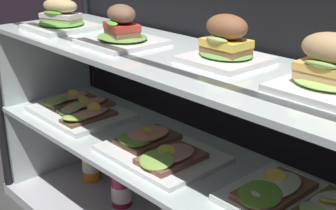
% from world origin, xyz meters
% --- Properties ---
extents(case_frame, '(1.44, 0.43, 0.95)m').
position_xyz_m(case_frame, '(0.00, 0.14, 0.52)').
color(case_frame, black).
rests_on(case_frame, ground).
extents(riser_lower_tier, '(1.38, 0.37, 0.30)m').
position_xyz_m(riser_lower_tier, '(0.00, 0.00, 0.19)').
color(riser_lower_tier, silver).
rests_on(riser_lower_tier, case_base_deck).
extents(shelf_lower_glass, '(1.39, 0.38, 0.02)m').
position_xyz_m(shelf_lower_glass, '(0.00, 0.00, 0.35)').
color(shelf_lower_glass, silver).
rests_on(shelf_lower_glass, riser_lower_tier).
extents(riser_upper_tier, '(1.38, 0.37, 0.28)m').
position_xyz_m(riser_upper_tier, '(0.00, 0.00, 0.50)').
color(riser_upper_tier, silver).
rests_on(riser_upper_tier, shelf_lower_glass).
extents(shelf_upper_glass, '(1.39, 0.38, 0.02)m').
position_xyz_m(shelf_upper_glass, '(0.00, 0.00, 0.65)').
color(shelf_upper_glass, silver).
rests_on(shelf_upper_glass, riser_upper_tier).
extents(plated_roll_sandwich_mid_right, '(0.20, 0.20, 0.10)m').
position_xyz_m(plated_roll_sandwich_mid_right, '(-0.48, -0.05, 0.69)').
color(plated_roll_sandwich_mid_right, white).
rests_on(plated_roll_sandwich_mid_right, shelf_upper_glass).
extents(plated_roll_sandwich_mid_left, '(0.21, 0.21, 0.11)m').
position_xyz_m(plated_roll_sandwich_mid_left, '(-0.17, -0.03, 0.70)').
color(plated_roll_sandwich_mid_left, white).
rests_on(plated_roll_sandwich_mid_left, shelf_upper_glass).
extents(plated_roll_sandwich_far_right, '(0.19, 0.19, 0.12)m').
position_xyz_m(plated_roll_sandwich_far_right, '(0.17, 0.04, 0.70)').
color(plated_roll_sandwich_far_right, white).
rests_on(plated_roll_sandwich_far_right, shelf_upper_glass).
extents(plated_roll_sandwich_near_right_corner, '(0.20, 0.20, 0.12)m').
position_xyz_m(plated_roll_sandwich_near_right_corner, '(0.46, 0.02, 0.71)').
color(plated_roll_sandwich_near_right_corner, white).
rests_on(plated_roll_sandwich_near_right_corner, shelf_upper_glass).
extents(open_sandwich_tray_center, '(0.34, 0.26, 0.07)m').
position_xyz_m(open_sandwich_tray_center, '(-0.43, -0.02, 0.38)').
color(open_sandwich_tray_center, white).
rests_on(open_sandwich_tray_center, shelf_lower_glass).
extents(open_sandwich_tray_mid_right, '(0.34, 0.25, 0.06)m').
position_xyz_m(open_sandwich_tray_mid_right, '(-0.01, -0.03, 0.38)').
color(open_sandwich_tray_mid_right, white).
rests_on(open_sandwich_tray_mid_right, shelf_lower_glass).
extents(open_sandwich_tray_far_right, '(0.34, 0.25, 0.06)m').
position_xyz_m(open_sandwich_tray_far_right, '(0.43, 0.02, 0.38)').
color(open_sandwich_tray_far_right, white).
rests_on(open_sandwich_tray_far_right, shelf_lower_glass).
extents(juice_bottle_front_second, '(0.07, 0.07, 0.23)m').
position_xyz_m(juice_bottle_front_second, '(-0.52, 0.06, 0.13)').
color(juice_bottle_front_second, orange).
rests_on(juice_bottle_front_second, case_base_deck).
extents(juice_bottle_back_center, '(0.07, 0.07, 0.20)m').
position_xyz_m(juice_bottle_back_center, '(-0.29, 0.04, 0.11)').
color(juice_bottle_back_center, '#A1193F').
rests_on(juice_bottle_back_center, case_base_deck).
extents(juice_bottle_tucked_behind, '(0.06, 0.06, 0.26)m').
position_xyz_m(juice_bottle_tucked_behind, '(-0.06, 0.06, 0.15)').
color(juice_bottle_tucked_behind, gold).
rests_on(juice_bottle_tucked_behind, case_base_deck).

